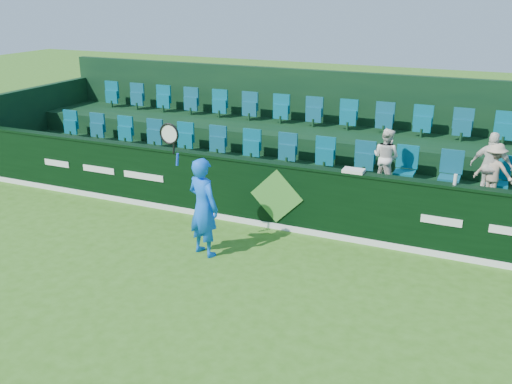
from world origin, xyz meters
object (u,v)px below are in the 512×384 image
at_px(towel, 354,171).
at_px(drinks_bottle, 455,180).
at_px(spectator_middle, 491,166).
at_px(tennis_player, 203,206).
at_px(spectator_left, 386,157).
at_px(spectator_right, 494,171).

distance_m(towel, drinks_bottle, 1.77).
relative_size(spectator_middle, towel, 3.29).
distance_m(tennis_player, drinks_bottle, 4.38).
xyz_separation_m(towel, drinks_bottle, (1.77, 0.00, 0.07)).
bearing_deg(spectator_left, tennis_player, 68.17).
bearing_deg(spectator_middle, towel, 34.31).
relative_size(spectator_left, spectator_right, 1.07).
height_order(spectator_left, towel, spectator_left).
xyz_separation_m(spectator_left, spectator_right, (1.99, 0.00, -0.04)).
relative_size(tennis_player, spectator_right, 2.21).
distance_m(tennis_player, spectator_right, 5.39).
height_order(tennis_player, spectator_right, tennis_player).
bearing_deg(tennis_player, towel, 36.41).
xyz_separation_m(spectator_left, spectator_middle, (1.94, 0.00, 0.06)).
relative_size(tennis_player, spectator_left, 2.06).
distance_m(tennis_player, towel, 2.83).
xyz_separation_m(spectator_right, towel, (-2.35, -1.12, 0.04)).
height_order(tennis_player, drinks_bottle, tennis_player).
bearing_deg(towel, drinks_bottle, 0.00).
bearing_deg(tennis_player, spectator_middle, 31.44).
xyz_separation_m(tennis_player, drinks_bottle, (4.02, 1.66, 0.53)).
height_order(spectator_left, spectator_right, spectator_left).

